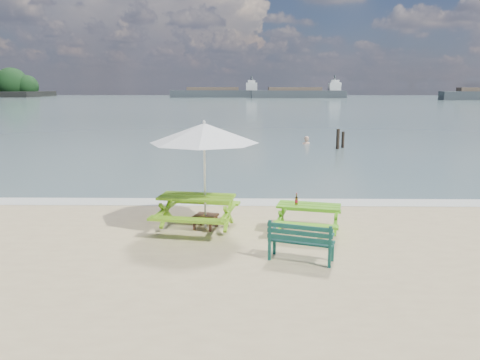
{
  "coord_description": "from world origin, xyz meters",
  "views": [
    {
      "loc": [
        -0.31,
        -8.87,
        3.4
      ],
      "look_at": [
        -0.49,
        3.0,
        1.0
      ],
      "focal_mm": 35.0,
      "sensor_mm": 36.0,
      "label": 1
    }
  ],
  "objects_px": {
    "picnic_table_left": "(197,214)",
    "beer_bottle": "(296,201)",
    "patio_umbrella": "(204,133)",
    "picnic_table_right": "(308,220)",
    "swimmer": "(306,151)",
    "park_bench": "(301,249)",
    "side_table": "(206,221)"
  },
  "relations": [
    {
      "from": "side_table",
      "to": "swimmer",
      "type": "bearing_deg",
      "value": 75.09
    },
    {
      "from": "patio_umbrella",
      "to": "swimmer",
      "type": "height_order",
      "value": "patio_umbrella"
    },
    {
      "from": "picnic_table_right",
      "to": "park_bench",
      "type": "distance_m",
      "value": 1.79
    },
    {
      "from": "picnic_table_left",
      "to": "picnic_table_right",
      "type": "xyz_separation_m",
      "value": [
        2.63,
        -0.23,
        -0.07
      ]
    },
    {
      "from": "patio_umbrella",
      "to": "picnic_table_right",
      "type": "bearing_deg",
      "value": -8.16
    },
    {
      "from": "swimmer",
      "to": "picnic_table_right",
      "type": "bearing_deg",
      "value": -96.82
    },
    {
      "from": "picnic_table_right",
      "to": "beer_bottle",
      "type": "distance_m",
      "value": 0.53
    },
    {
      "from": "picnic_table_left",
      "to": "picnic_table_right",
      "type": "relative_size",
      "value": 1.17
    },
    {
      "from": "beer_bottle",
      "to": "swimmer",
      "type": "bearing_deg",
      "value": 82.23
    },
    {
      "from": "picnic_table_left",
      "to": "side_table",
      "type": "relative_size",
      "value": 3.45
    },
    {
      "from": "picnic_table_left",
      "to": "swimmer",
      "type": "bearing_deg",
      "value": 74.59
    },
    {
      "from": "park_bench",
      "to": "patio_umbrella",
      "type": "height_order",
      "value": "patio_umbrella"
    },
    {
      "from": "park_bench",
      "to": "beer_bottle",
      "type": "distance_m",
      "value": 1.85
    },
    {
      "from": "park_bench",
      "to": "swimmer",
      "type": "xyz_separation_m",
      "value": [
        2.43,
        19.02,
        -0.66
      ]
    },
    {
      "from": "picnic_table_right",
      "to": "beer_bottle",
      "type": "relative_size",
      "value": 7.01
    },
    {
      "from": "picnic_table_left",
      "to": "beer_bottle",
      "type": "xyz_separation_m",
      "value": [
        2.34,
        -0.2,
        0.37
      ]
    },
    {
      "from": "beer_bottle",
      "to": "swimmer",
      "type": "distance_m",
      "value": 17.44
    },
    {
      "from": "patio_umbrella",
      "to": "swimmer",
      "type": "xyz_separation_m",
      "value": [
        4.5,
        16.92,
        -2.73
      ]
    },
    {
      "from": "picnic_table_left",
      "to": "swimmer",
      "type": "distance_m",
      "value": 17.69
    },
    {
      "from": "picnic_table_right",
      "to": "patio_umbrella",
      "type": "height_order",
      "value": "patio_umbrella"
    },
    {
      "from": "picnic_table_right",
      "to": "swimmer",
      "type": "relative_size",
      "value": 1.08
    },
    {
      "from": "patio_umbrella",
      "to": "park_bench",
      "type": "bearing_deg",
      "value": -45.33
    },
    {
      "from": "swimmer",
      "to": "beer_bottle",
      "type": "bearing_deg",
      "value": -97.77
    },
    {
      "from": "patio_umbrella",
      "to": "beer_bottle",
      "type": "bearing_deg",
      "value": -8.55
    },
    {
      "from": "patio_umbrella",
      "to": "beer_bottle",
      "type": "height_order",
      "value": "patio_umbrella"
    },
    {
      "from": "side_table",
      "to": "patio_umbrella",
      "type": "xyz_separation_m",
      "value": [
        0.0,
        0.0,
        2.14
      ]
    },
    {
      "from": "beer_bottle",
      "to": "swimmer",
      "type": "relative_size",
      "value": 0.15
    },
    {
      "from": "beer_bottle",
      "to": "side_table",
      "type": "bearing_deg",
      "value": 171.45
    },
    {
      "from": "picnic_table_left",
      "to": "patio_umbrella",
      "type": "height_order",
      "value": "patio_umbrella"
    },
    {
      "from": "patio_umbrella",
      "to": "swimmer",
      "type": "bearing_deg",
      "value": 75.09
    },
    {
      "from": "swimmer",
      "to": "side_table",
      "type": "bearing_deg",
      "value": -104.91
    },
    {
      "from": "park_bench",
      "to": "picnic_table_left",
      "type": "bearing_deg",
      "value": 138.87
    }
  ]
}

